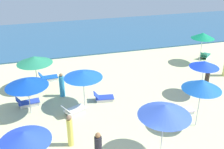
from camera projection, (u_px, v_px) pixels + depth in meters
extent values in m
cube|color=#2D597E|center=(65.00, 36.00, 30.01)|extent=(60.00, 13.96, 0.12)
cylinder|color=silver|center=(84.00, 92.00, 15.93)|extent=(0.05, 0.05, 1.96)
cone|color=blue|center=(83.00, 74.00, 15.44)|extent=(2.33, 2.33, 0.39)
cube|color=silver|center=(105.00, 101.00, 16.65)|extent=(1.04, 0.20, 0.19)
cube|color=silver|center=(104.00, 97.00, 17.11)|extent=(1.04, 0.20, 0.19)
cube|color=#243DC1|center=(105.00, 97.00, 16.83)|extent=(1.24, 0.78, 0.06)
cube|color=#243DC1|center=(96.00, 95.00, 16.69)|extent=(0.42, 0.63, 0.39)
cube|color=silver|center=(78.00, 113.00, 15.32)|extent=(1.04, 0.50, 0.23)
cube|color=silver|center=(73.00, 110.00, 15.71)|extent=(1.04, 0.50, 0.23)
cube|color=white|center=(75.00, 109.00, 15.45)|extent=(1.41, 1.11, 0.06)
cube|color=white|center=(67.00, 110.00, 15.02)|extent=(0.61, 0.73, 0.46)
cylinder|color=silver|center=(201.00, 51.00, 22.28)|extent=(0.05, 0.05, 2.21)
cone|color=#108857|center=(203.00, 36.00, 21.71)|extent=(1.93, 1.93, 0.47)
cube|color=silver|center=(208.00, 57.00, 23.68)|extent=(0.89, 0.70, 0.22)
cube|color=silver|center=(202.00, 56.00, 23.97)|extent=(0.89, 0.70, 0.22)
cube|color=#2E816A|center=(205.00, 55.00, 23.77)|extent=(1.35, 1.24, 0.06)
cube|color=#2E816A|center=(204.00, 55.00, 23.28)|extent=(0.63, 0.68, 0.43)
cylinder|color=silver|center=(37.00, 76.00, 18.02)|extent=(0.05, 0.05, 1.92)
cone|color=#27865C|center=(34.00, 60.00, 17.51)|extent=(2.39, 2.39, 0.49)
cube|color=silver|center=(50.00, 80.00, 19.31)|extent=(1.11, 0.10, 0.23)
cube|color=silver|center=(49.00, 77.00, 19.79)|extent=(1.11, 0.10, 0.23)
cube|color=blue|center=(49.00, 77.00, 19.49)|extent=(1.27, 0.72, 0.06)
cube|color=blue|center=(41.00, 76.00, 19.23)|extent=(0.36, 0.64, 0.43)
cube|color=silver|center=(23.00, 93.00, 17.49)|extent=(1.08, 0.61, 0.25)
cube|color=silver|center=(27.00, 90.00, 17.97)|extent=(1.08, 0.61, 0.25)
cube|color=#2451B5|center=(25.00, 90.00, 17.67)|extent=(1.48, 1.20, 0.06)
cube|color=#2451B5|center=(16.00, 86.00, 17.70)|extent=(0.52, 0.65, 0.45)
cylinder|color=silver|center=(202.00, 81.00, 17.17)|extent=(0.05, 0.05, 2.03)
cone|color=blue|center=(204.00, 64.00, 16.65)|extent=(1.88, 1.88, 0.42)
cylinder|color=silver|center=(198.00, 108.00, 14.00)|extent=(0.05, 0.05, 2.26)
cone|color=blue|center=(202.00, 84.00, 13.41)|extent=(2.04, 2.04, 0.54)
cube|color=silver|center=(186.00, 114.00, 15.27)|extent=(1.10, 0.08, 0.20)
cube|color=silver|center=(182.00, 110.00, 15.70)|extent=(1.10, 0.08, 0.20)
cube|color=silver|center=(184.00, 110.00, 15.43)|extent=(1.24, 0.62, 0.06)
cube|color=silver|center=(176.00, 108.00, 15.20)|extent=(0.40, 0.55, 0.51)
cone|color=blue|center=(24.00, 136.00, 10.28)|extent=(2.12, 2.12, 0.45)
cylinder|color=silver|center=(29.00, 100.00, 15.21)|extent=(0.05, 0.05, 1.80)
cone|color=#0E41B2|center=(27.00, 82.00, 14.72)|extent=(2.43, 2.43, 0.48)
cube|color=silver|center=(30.00, 106.00, 16.08)|extent=(1.14, 0.17, 0.23)
cube|color=silver|center=(29.00, 102.00, 16.50)|extent=(1.14, 0.17, 0.23)
cube|color=#2D46AF|center=(29.00, 102.00, 16.23)|extent=(1.33, 0.74, 0.06)
cube|color=#2D46AF|center=(19.00, 101.00, 15.94)|extent=(0.38, 0.60, 0.43)
cylinder|color=silver|center=(162.00, 136.00, 11.90)|extent=(0.05, 0.05, 2.20)
cone|color=blue|center=(165.00, 110.00, 11.33)|extent=(2.37, 2.37, 0.53)
cylinder|color=#F3DF5B|center=(70.00, 133.00, 12.68)|extent=(0.32, 0.32, 1.49)
sphere|color=#8B684E|center=(69.00, 118.00, 12.32)|extent=(0.26, 0.26, 0.26)
sphere|color=#96653E|center=(98.00, 135.00, 11.23)|extent=(0.24, 0.24, 0.24)
cylinder|color=#312721|center=(208.00, 76.00, 18.84)|extent=(0.42, 0.42, 1.29)
sphere|color=beige|center=(209.00, 66.00, 18.52)|extent=(0.23, 0.23, 0.23)
cylinder|color=#2D8BBD|center=(62.00, 86.00, 17.14)|extent=(0.44, 0.44, 1.44)
sphere|color=#8E6E4C|center=(61.00, 75.00, 16.80)|extent=(0.23, 0.23, 0.23)
cube|color=red|center=(169.00, 108.00, 15.76)|extent=(0.52, 0.58, 0.39)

